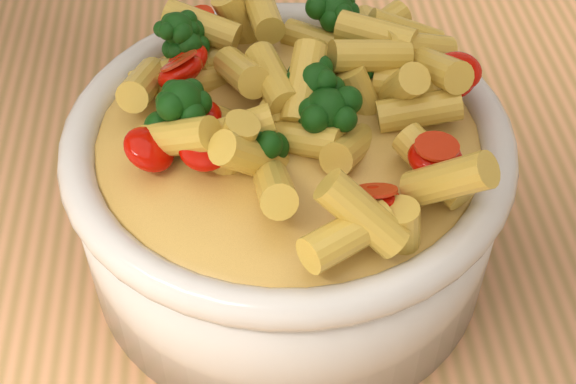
{
  "coord_description": "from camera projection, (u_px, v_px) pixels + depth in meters",
  "views": [
    {
      "loc": [
        -0.02,
        -0.28,
        1.32
      ],
      "look_at": [
        0.0,
        0.07,
        0.96
      ],
      "focal_mm": 50.0,
      "sensor_mm": 36.0,
      "label": 1
    }
  ],
  "objects": [
    {
      "name": "serving_bowl",
      "position": [
        288.0,
        190.0,
        0.5
      ],
      "size": [
        0.27,
        0.27,
        0.11
      ],
      "color": "silver",
      "rests_on": "table"
    },
    {
      "name": "pasta_salad",
      "position": [
        288.0,
        103.0,
        0.45
      ],
      "size": [
        0.21,
        0.21,
        0.05
      ],
      "color": "gold",
      "rests_on": "serving_bowl"
    }
  ]
}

